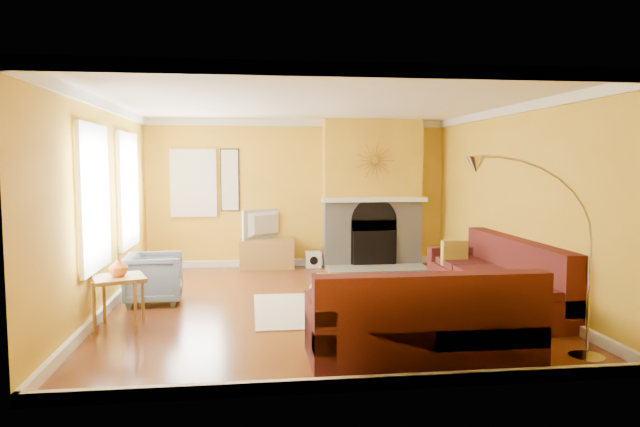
{
  "coord_description": "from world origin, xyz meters",
  "views": [
    {
      "loc": [
        -0.9,
        -7.52,
        1.9
      ],
      "look_at": [
        0.08,
        0.4,
        1.2
      ],
      "focal_mm": 32.0,
      "sensor_mm": 36.0,
      "label": 1
    }
  ],
  "objects": [
    {
      "name": "media_console",
      "position": [
        -0.6,
        2.75,
        0.27
      ],
      "size": [
        0.98,
        0.44,
        0.54
      ],
      "primitive_type": "cube",
      "color": "olive",
      "rests_on": "floor"
    },
    {
      "name": "wall_art",
      "position": [
        -1.25,
        2.97,
        1.6
      ],
      "size": [
        0.34,
        0.04,
        1.14
      ],
      "primitive_type": "cube",
      "color": "white",
      "rests_on": "wall_back"
    },
    {
      "name": "wall_right",
      "position": [
        2.76,
        0.0,
        1.35
      ],
      "size": [
        0.02,
        6.0,
        2.7
      ],
      "primitive_type": "cube",
      "color": "gold",
      "rests_on": "ground"
    },
    {
      "name": "coffee_table",
      "position": [
        0.4,
        -0.35,
        0.2
      ],
      "size": [
        1.19,
        1.19,
        0.39
      ],
      "primitive_type": null,
      "rotation": [
        0.0,
        0.0,
        -0.22
      ],
      "color": "white",
      "rests_on": "floor"
    },
    {
      "name": "window_left_near",
      "position": [
        -2.72,
        1.3,
        1.5
      ],
      "size": [
        0.06,
        1.22,
        1.72
      ],
      "primitive_type": "cube",
      "color": "white",
      "rests_on": "wall_left"
    },
    {
      "name": "hearth",
      "position": [
        1.35,
        2.25,
        0.03
      ],
      "size": [
        1.8,
        0.7,
        0.06
      ],
      "primitive_type": "cube",
      "color": "#98948F",
      "rests_on": "floor"
    },
    {
      "name": "subwoofer",
      "position": [
        0.25,
        2.78,
        0.14
      ],
      "size": [
        0.28,
        0.28,
        0.28
      ],
      "primitive_type": "cube",
      "color": "white",
      "rests_on": "floor"
    },
    {
      "name": "tv",
      "position": [
        -0.6,
        2.75,
        0.81
      ],
      "size": [
        0.8,
        0.68,
        0.54
      ],
      "primitive_type": "imported",
      "rotation": [
        0.0,
        0.0,
        3.82
      ],
      "color": "black",
      "rests_on": "media_console"
    },
    {
      "name": "side_table",
      "position": [
        -2.4,
        -0.85,
        0.3
      ],
      "size": [
        0.71,
        0.71,
        0.61
      ],
      "primitive_type": null,
      "rotation": [
        0.0,
        0.0,
        0.34
      ],
      "color": "olive",
      "rests_on": "floor"
    },
    {
      "name": "fireplace",
      "position": [
        1.35,
        2.8,
        1.35
      ],
      "size": [
        1.8,
        0.4,
        2.7
      ],
      "primitive_type": null,
      "color": "#98948F",
      "rests_on": "floor"
    },
    {
      "name": "book",
      "position": [
        0.25,
        -0.25,
        0.41
      ],
      "size": [
        0.23,
        0.29,
        0.03
      ],
      "primitive_type": "imported",
      "rotation": [
        0.0,
        0.0,
        0.09
      ],
      "color": "white",
      "rests_on": "coffee_table"
    },
    {
      "name": "arc_lamp",
      "position": [
        1.77,
        -2.55,
        0.98
      ],
      "size": [
        1.26,
        0.36,
        1.96
      ],
      "primitive_type": null,
      "color": "silver",
      "rests_on": "floor"
    },
    {
      "name": "ceiling",
      "position": [
        0.0,
        0.0,
        2.71
      ],
      "size": [
        5.5,
        6.0,
        0.02
      ],
      "primitive_type": "cube",
      "color": "white",
      "rests_on": "ground"
    },
    {
      "name": "crown_molding",
      "position": [
        0.0,
        0.0,
        2.64
      ],
      "size": [
        5.5,
        6.0,
        0.12
      ],
      "primitive_type": null,
      "color": "white",
      "rests_on": "ceiling"
    },
    {
      "name": "vase",
      "position": [
        -2.4,
        -0.85,
        0.72
      ],
      "size": [
        0.23,
        0.23,
        0.22
      ],
      "primitive_type": "imported",
      "rotation": [
        0.0,
        0.0,
        0.08
      ],
      "color": "orange",
      "rests_on": "side_table"
    },
    {
      "name": "floor",
      "position": [
        0.0,
        0.0,
        -0.01
      ],
      "size": [
        5.5,
        6.0,
        0.02
      ],
      "primitive_type": "cube",
      "color": "brown",
      "rests_on": "ground"
    },
    {
      "name": "wall_back",
      "position": [
        0.0,
        3.01,
        1.35
      ],
      "size": [
        5.5,
        0.02,
        2.7
      ],
      "primitive_type": "cube",
      "color": "gold",
      "rests_on": "ground"
    },
    {
      "name": "window_back",
      "position": [
        -1.9,
        2.96,
        1.55
      ],
      "size": [
        0.82,
        0.06,
        1.22
      ],
      "primitive_type": "cube",
      "color": "white",
      "rests_on": "wall_back"
    },
    {
      "name": "sectional_sofa",
      "position": [
        1.2,
        -0.85,
        0.45
      ],
      "size": [
        3.1,
        3.7,
        0.9
      ],
      "primitive_type": null,
      "color": "#541C1B",
      "rests_on": "floor"
    },
    {
      "name": "rug",
      "position": [
        0.35,
        -0.3,
        0.01
      ],
      "size": [
        2.4,
        1.8,
        0.02
      ],
      "primitive_type": "cube",
      "color": "beige",
      "rests_on": "floor"
    },
    {
      "name": "baseboard",
      "position": [
        0.0,
        0.0,
        0.06
      ],
      "size": [
        5.5,
        6.0,
        0.12
      ],
      "primitive_type": null,
      "color": "white",
      "rests_on": "floor"
    },
    {
      "name": "mantel",
      "position": [
        1.35,
        2.56,
        1.25
      ],
      "size": [
        1.92,
        0.22,
        0.08
      ],
      "primitive_type": "cube",
      "color": "white",
      "rests_on": "fireplace"
    },
    {
      "name": "wall_left",
      "position": [
        -2.76,
        0.0,
        1.35
      ],
      "size": [
        0.02,
        6.0,
        2.7
      ],
      "primitive_type": "cube",
      "color": "gold",
      "rests_on": "ground"
    },
    {
      "name": "armchair",
      "position": [
        -2.2,
        0.35,
        0.34
      ],
      "size": [
        0.79,
        0.77,
        0.68
      ],
      "primitive_type": "imported",
      "rotation": [
        0.0,
        0.0,
        1.63
      ],
      "color": "slate",
      "rests_on": "floor"
    },
    {
      "name": "window_left_far",
      "position": [
        -2.72,
        -0.6,
        1.5
      ],
      "size": [
        0.06,
        1.22,
        1.72
      ],
      "primitive_type": "cube",
      "color": "white",
      "rests_on": "wall_left"
    },
    {
      "name": "sunburst",
      "position": [
        1.35,
        2.57,
        1.95
      ],
      "size": [
        0.7,
        0.04,
        0.7
      ],
      "primitive_type": null,
      "color": "olive",
      "rests_on": "fireplace"
    },
    {
      "name": "wall_front",
      "position": [
        0.0,
        -3.01,
        1.35
      ],
      "size": [
        5.5,
        0.02,
        2.7
      ],
      "primitive_type": "cube",
      "color": "gold",
      "rests_on": "ground"
    }
  ]
}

